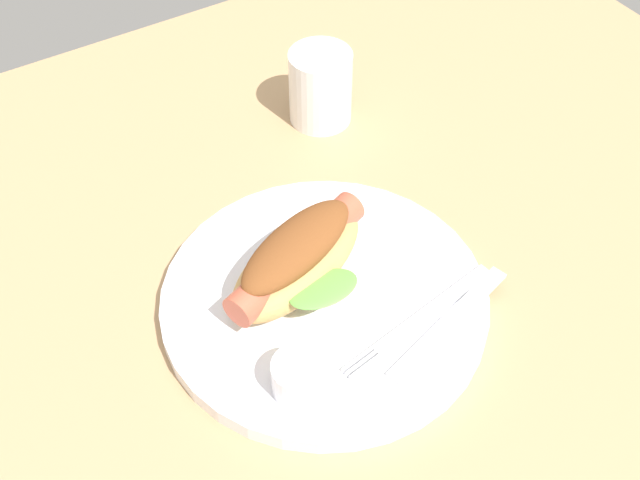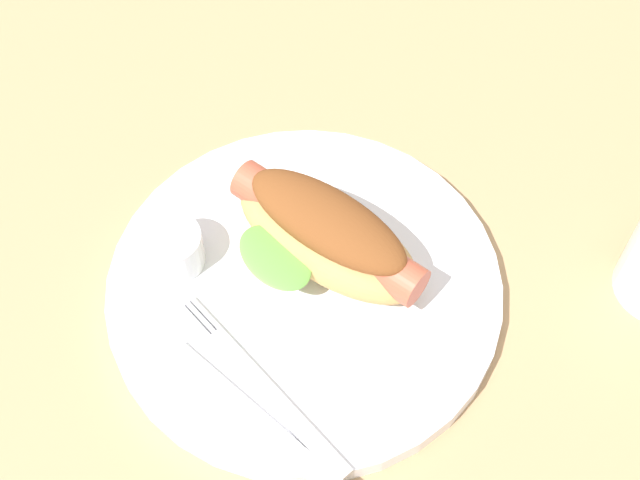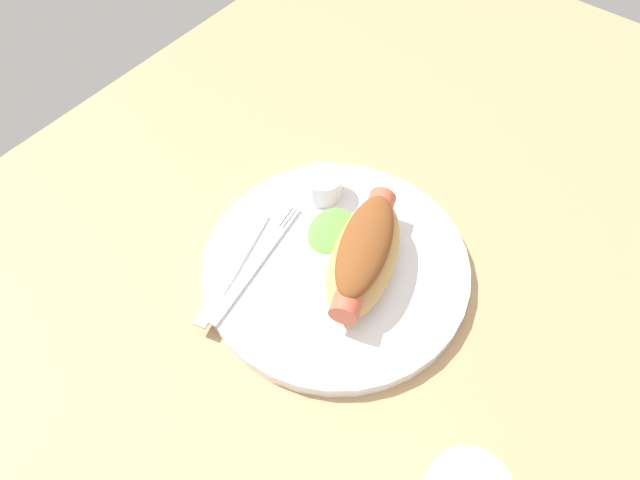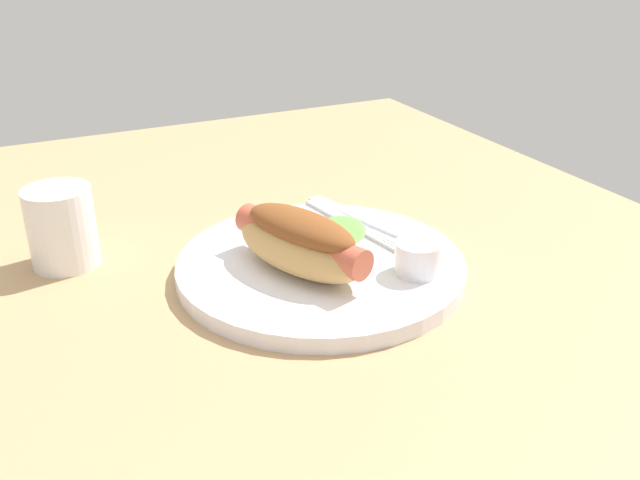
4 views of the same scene
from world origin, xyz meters
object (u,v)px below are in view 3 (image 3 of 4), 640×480
Objects in this scene: sauce_ramekin at (323,185)px; fork at (255,265)px; hot_dog at (367,254)px; plate at (336,267)px; knife at (233,267)px.

fork is at bearing -178.21° from sauce_ramekin.
hot_dog is 11.13cm from sauce_ramekin.
sauce_ramekin reaches higher than plate.
hot_dog reaches higher than sauce_ramekin.
fork is (-11.97, -0.37, -1.34)cm from sauce_ramekin.
hot_dog is 13.83cm from knife.
knife is at bearing 131.36° from plate.
hot_dog is at bearing -69.16° from plate.
plate is 4.79cm from hot_dog.
sauce_ramekin is at bearing -21.13° from knife.
plate is at bearing 90.63° from hot_dog.
knife is (-8.13, 10.86, -2.69)cm from hot_dog.
sauce_ramekin reaches higher than knife.
sauce_ramekin is 12.05cm from fork.
knife is (-7.04, 8.00, 0.98)cm from plate.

